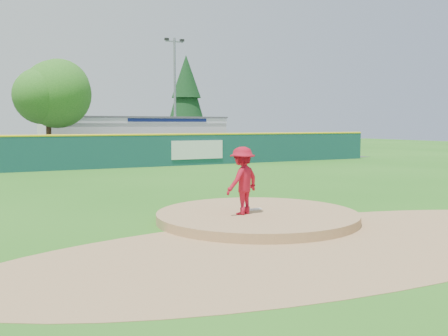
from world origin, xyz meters
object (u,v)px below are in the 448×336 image
van (79,154)px  light_pole_right (175,91)px  pool_building_grp (132,135)px  conifer_tree (186,96)px  deciduous_tree (48,97)px  pitcher (242,181)px

van → light_pole_right: bearing=-40.6°
pool_building_grp → van: bearing=-123.7°
light_pole_right → conifer_tree: bearing=60.3°
pool_building_grp → light_pole_right: bearing=-44.9°
van → deciduous_tree: (-1.49, 2.79, 3.86)m
light_pole_right → van: bearing=-144.5°
deciduous_tree → light_pole_right: (11.00, 4.00, 0.99)m
pitcher → pool_building_grp: (6.52, 32.09, 0.51)m
pitcher → pool_building_grp: size_ratio=0.12×
light_pole_right → deciduous_tree: bearing=-160.0°
conifer_tree → light_pole_right: light_pole_right is taller
van → deciduous_tree: deciduous_tree is taller
van → pool_building_grp: (6.52, 9.78, 0.97)m
van → deciduous_tree: size_ratio=0.66×
conifer_tree → light_pole_right: (-4.00, -7.00, 0.00)m
deciduous_tree → conifer_tree: bearing=36.3°
van → pitcher: bearing=-166.2°
pitcher → conifer_tree: bearing=-134.3°
pitcher → deciduous_tree: size_ratio=0.24×
van → light_pole_right: 12.66m
conifer_tree → light_pole_right: 8.06m
pitcher → van: bearing=-113.8°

